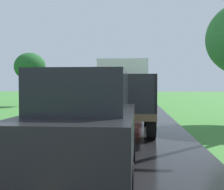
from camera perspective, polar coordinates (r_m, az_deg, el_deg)
name	(u,v)px	position (r m, az deg, el deg)	size (l,w,h in m)	color
banana_truck_near	(122,93)	(11.53, 1.93, 0.35)	(2.38, 5.82, 2.80)	#2D2D30
banana_truck_far	(127,90)	(23.76, 2.97, 1.04)	(2.38, 5.81, 2.80)	#2D2D30
roadside_tree_near_left	(30,67)	(27.07, -15.86, 5.34)	(2.78, 2.78, 4.78)	#4C3823
following_car	(86,124)	(5.17, -5.24, -5.67)	(1.74, 4.10, 1.92)	black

